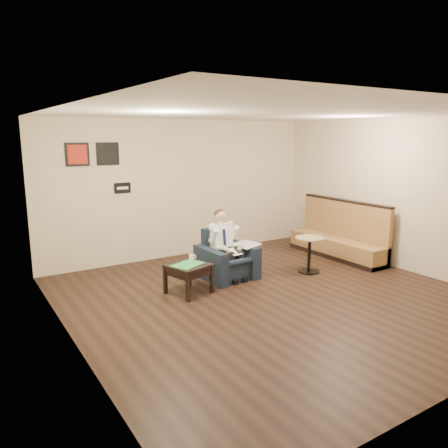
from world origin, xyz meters
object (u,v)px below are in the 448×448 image
green_folder (188,265)px  armchair (227,255)px  cafe_table (309,255)px  coffee_mug (191,257)px  side_table (189,279)px  banquette (337,229)px  smartphone (183,261)px  seated_man (231,247)px

green_folder → armchair: bearing=20.6°
cafe_table → coffee_mug: bearing=170.4°
side_table → armchair: bearing=19.6°
banquette → cafe_table: banquette is taller
coffee_mug → smartphone: coffee_mug is taller
coffee_mug → armchair: bearing=11.5°
seated_man → smartphone: 0.95m
armchair → seated_man: (0.00, -0.11, 0.16)m
banquette → seated_man: bearing=-179.2°
green_folder → cafe_table: (2.42, -0.18, -0.16)m
coffee_mug → banquette: size_ratio=0.04×
side_table → cafe_table: size_ratio=0.90×
seated_man → green_folder: (-0.98, -0.26, -0.09)m
cafe_table → side_table: bearing=175.1°
side_table → coffee_mug: bearing=49.1°
seated_man → smartphone: size_ratio=7.71×
seated_man → side_table: seated_man is taller
smartphone → cafe_table: 2.43m
smartphone → cafe_table: size_ratio=0.23×
side_table → seated_man: bearing=13.4°
seated_man → coffee_mug: bearing=-178.8°
green_folder → banquette: bearing=4.6°
armchair → coffee_mug: (-0.80, -0.16, 0.11)m
armchair → cafe_table: armchair is taller
coffee_mug → banquette: 3.46m
side_table → green_folder: green_folder is taller
smartphone → coffee_mug: bearing=-7.1°
seated_man → banquette: size_ratio=0.51×
armchair → smartphone: armchair is taller
coffee_mug → cafe_table: bearing=-9.6°
coffee_mug → cafe_table: size_ratio=0.15×
smartphone → banquette: 3.61m
seated_man → side_table: size_ratio=1.96×
side_table → banquette: banquette is taller
smartphone → cafe_table: bearing=-14.5°
armchair → coffee_mug: bearing=-171.0°
armchair → banquette: banquette is taller
armchair → banquette: (2.66, -0.07, 0.16)m
seated_man → coffee_mug: size_ratio=11.36×
green_folder → coffee_mug: bearing=49.1°
cafe_table → armchair: bearing=159.5°
seated_man → green_folder: 1.01m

